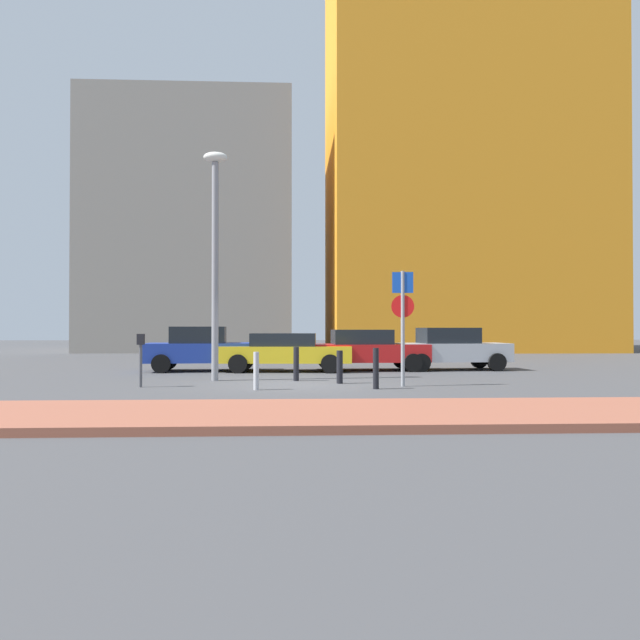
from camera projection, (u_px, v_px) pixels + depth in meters
ground_plane at (295, 384)px, 16.33m from camera, size 120.00×120.00×0.00m
sidewalk_brick at (296, 414)px, 10.13m from camera, size 40.00×3.24×0.14m
parked_car_blue at (202, 348)px, 21.37m from camera, size 4.08×2.20×1.58m
parked_car_yellow at (285, 351)px, 21.18m from camera, size 4.69×2.18×1.35m
parked_car_red at (366, 349)px, 21.68m from camera, size 4.27×2.17×1.47m
parked_car_silver at (450, 348)px, 21.93m from camera, size 4.15×2.11×1.54m
parking_sign_post at (403, 314)px, 15.76m from camera, size 0.60×0.10×3.03m
parking_meter at (141, 353)px, 15.52m from camera, size 0.18×0.14×1.38m
street_lamp at (215, 245)px, 17.50m from camera, size 0.70×0.36×6.68m
traffic_bollard_near at (376, 368)px, 15.05m from camera, size 0.15×0.15×1.03m
traffic_bollard_mid at (256, 371)px, 14.82m from camera, size 0.14×0.14×0.94m
traffic_bollard_far at (340, 367)px, 16.53m from camera, size 0.17×0.17×0.91m
traffic_bollard_edge at (296, 364)px, 17.37m from camera, size 0.16×0.16×0.98m
building_colorful_midrise at (458, 122)px, 42.11m from camera, size 17.96×12.31×31.99m
building_under_construction at (198, 233)px, 42.60m from camera, size 13.34×12.45×16.58m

